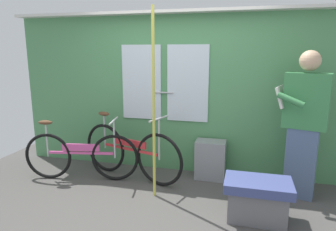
% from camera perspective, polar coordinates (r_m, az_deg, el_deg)
% --- Properties ---
extents(ground_plane, '(6.03, 3.99, 0.04)m').
position_cam_1_polar(ground_plane, '(3.74, -2.40, -16.91)').
color(ground_plane, '#474442').
extents(train_door_wall, '(5.03, 0.28, 2.33)m').
position_cam_1_polar(train_door_wall, '(4.46, 1.84, 4.68)').
color(train_door_wall, '#4C8C56').
rests_on(train_door_wall, ground_plane).
extents(bicycle_near_door, '(1.64, 0.63, 0.94)m').
position_cam_1_polar(bicycle_near_door, '(4.36, -7.13, -6.79)').
color(bicycle_near_door, black).
rests_on(bicycle_near_door, ground_plane).
extents(bicycle_leaning_behind, '(1.60, 0.48, 0.88)m').
position_cam_1_polar(bicycle_leaning_behind, '(4.45, -16.13, -7.20)').
color(bicycle_leaning_behind, black).
rests_on(bicycle_leaning_behind, ground_plane).
extents(passenger_reading_newspaper, '(0.63, 0.58, 1.80)m').
position_cam_1_polar(passenger_reading_newspaper, '(3.97, 24.16, -1.16)').
color(passenger_reading_newspaper, slate).
rests_on(passenger_reading_newspaper, ground_plane).
extents(trash_bin_by_wall, '(0.42, 0.28, 0.55)m').
position_cam_1_polar(trash_bin_by_wall, '(4.39, 7.99, -8.22)').
color(trash_bin_by_wall, gray).
rests_on(trash_bin_by_wall, ground_plane).
extents(handrail_pole, '(0.04, 0.04, 2.29)m').
position_cam_1_polar(handrail_pole, '(3.60, -2.71, 1.75)').
color(handrail_pole, '#C6C14C').
rests_on(handrail_pole, ground_plane).
extents(bench_seat_corner, '(0.70, 0.44, 0.45)m').
position_cam_1_polar(bench_seat_corner, '(3.49, 16.44, -14.81)').
color(bench_seat_corner, '#3D477F').
rests_on(bench_seat_corner, ground_plane).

